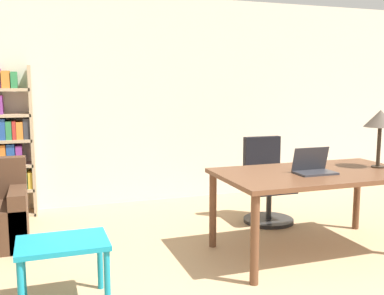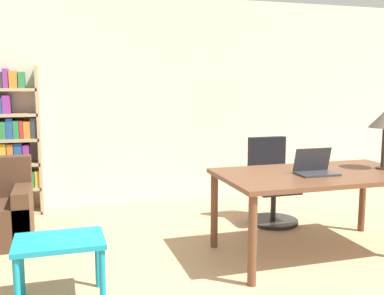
{
  "view_description": "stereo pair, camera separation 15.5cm",
  "coord_description": "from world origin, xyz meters",
  "px_view_note": "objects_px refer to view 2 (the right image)",
  "views": [
    {
      "loc": [
        -1.37,
        -1.3,
        1.56
      ],
      "look_at": [
        -0.11,
        2.35,
        1.02
      ],
      "focal_mm": 42.0,
      "sensor_mm": 36.0,
      "label": 1
    },
    {
      "loc": [
        -1.22,
        -1.35,
        1.56
      ],
      "look_at": [
        -0.11,
        2.35,
        1.02
      ],
      "focal_mm": 42.0,
      "sensor_mm": 36.0,
      "label": 2
    }
  ],
  "objects_px": {
    "side_table_blue": "(60,250)",
    "bookshelf": "(5,145)",
    "laptop": "(315,169)",
    "office_chair": "(271,186)",
    "desk": "(318,182)"
  },
  "relations": [
    {
      "from": "laptop",
      "to": "side_table_blue",
      "type": "xyz_separation_m",
      "value": [
        -2.21,
        -0.25,
        -0.42
      ]
    },
    {
      "from": "office_chair",
      "to": "desk",
      "type": "bearing_deg",
      "value": -93.16
    },
    {
      "from": "laptop",
      "to": "desk",
      "type": "bearing_deg",
      "value": 39.52
    },
    {
      "from": "side_table_blue",
      "to": "bookshelf",
      "type": "bearing_deg",
      "value": 103.25
    },
    {
      "from": "desk",
      "to": "office_chair",
      "type": "xyz_separation_m",
      "value": [
        0.06,
        1.03,
        -0.27
      ]
    },
    {
      "from": "laptop",
      "to": "bookshelf",
      "type": "distance_m",
      "value": 3.58
    },
    {
      "from": "laptop",
      "to": "office_chair",
      "type": "bearing_deg",
      "value": 83.64
    },
    {
      "from": "laptop",
      "to": "side_table_blue",
      "type": "height_order",
      "value": "laptop"
    },
    {
      "from": "laptop",
      "to": "side_table_blue",
      "type": "relative_size",
      "value": 0.57
    },
    {
      "from": "desk",
      "to": "side_table_blue",
      "type": "xyz_separation_m",
      "value": [
        -2.27,
        -0.31,
        -0.29
      ]
    },
    {
      "from": "office_chair",
      "to": "laptop",
      "type": "bearing_deg",
      "value": -96.36
    },
    {
      "from": "desk",
      "to": "bookshelf",
      "type": "height_order",
      "value": "bookshelf"
    },
    {
      "from": "laptop",
      "to": "office_chair",
      "type": "distance_m",
      "value": 1.16
    },
    {
      "from": "side_table_blue",
      "to": "bookshelf",
      "type": "xyz_separation_m",
      "value": [
        -0.59,
        2.5,
        0.45
      ]
    },
    {
      "from": "desk",
      "to": "bookshelf",
      "type": "xyz_separation_m",
      "value": [
        -2.86,
        2.19,
        0.17
      ]
    }
  ]
}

